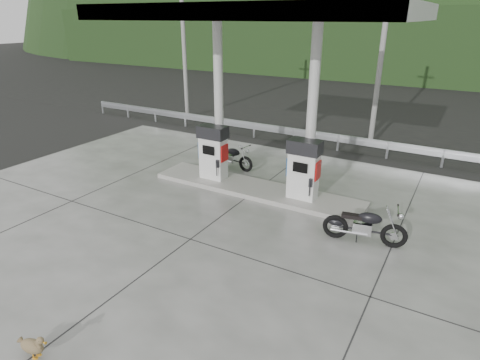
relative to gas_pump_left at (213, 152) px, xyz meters
The scene contains 17 objects.
ground 3.16m from the gas_pump_left, 57.38° to the right, with size 160.00×160.00×0.00m, color black.
forecourt_apron 3.15m from the gas_pump_left, 57.38° to the right, with size 18.00×14.00×0.02m, color #62625D.
pump_island 1.87m from the gas_pump_left, ahead, with size 7.00×1.40×0.15m, color #9A9790.
gas_pump_left is the anchor object (origin of this frame).
gas_pump_right 3.20m from the gas_pump_left, ahead, with size 0.95×0.55×1.80m, color white, non-canonical shape.
canopy_column_left 1.65m from the gas_pump_left, 90.00° to the left, with size 0.30×0.30×5.00m, color silver.
canopy_column_right 3.60m from the gas_pump_left, ahead, with size 0.30×0.30×5.00m, color silver.
canopy_roof 4.59m from the gas_pump_left, ahead, with size 8.50×5.00×0.40m, color white.
guardrail 5.74m from the gas_pump_left, 73.78° to the left, with size 26.00×0.16×1.42m, color #A2A5AA, non-canonical shape.
road 9.20m from the gas_pump_left, 79.92° to the left, with size 60.00×7.00×0.01m, color black.
utility_pole_a 9.93m from the gas_pump_left, 132.44° to the left, with size 0.22×0.22×8.00m, color gray.
utility_pole_b 8.40m from the gas_pump_left, 62.78° to the left, with size 0.22×0.22×8.00m, color gray.
tree_band 27.61m from the gas_pump_left, 86.67° to the left, with size 80.00×6.00×6.00m, color black.
forested_hills 57.53m from the gas_pump_left, 88.41° to the left, with size 100.00×40.00×140.00m, color black, non-canonical shape.
motorcycle_left 1.62m from the gas_pump_left, 96.66° to the left, with size 1.75×0.55×0.83m, color black, non-canonical shape.
motorcycle_right 5.64m from the gas_pump_left, 14.86° to the right, with size 1.90×0.60×0.90m, color black, non-canonical shape.
duck 8.06m from the gas_pump_left, 78.43° to the right, with size 0.55×0.16×0.40m, color brown, non-canonical shape.
Camera 1 is at (5.52, -8.02, 5.28)m, focal length 30.00 mm.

